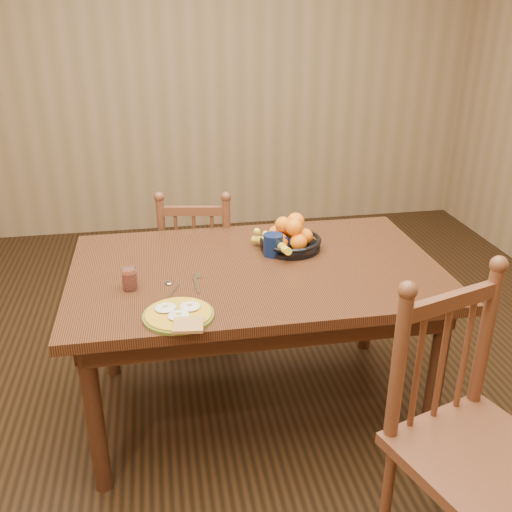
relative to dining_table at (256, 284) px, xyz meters
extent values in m
cube|color=black|center=(0.00, 0.00, -0.67)|extent=(4.50, 5.00, 0.01)
cube|color=olive|center=(0.00, 2.50, 0.68)|extent=(4.50, 0.01, 2.70)
cube|color=black|center=(0.00, 0.00, 0.06)|extent=(1.60, 1.00, 0.04)
cube|color=#311A0D|center=(0.00, 0.42, -0.01)|extent=(1.40, 0.04, 0.10)
cube|color=#311A0D|center=(0.00, -0.42, -0.01)|extent=(1.40, 0.04, 0.10)
cube|color=#311A0D|center=(0.72, 0.00, -0.01)|extent=(0.04, 0.84, 0.10)
cube|color=#311A0D|center=(-0.72, 0.00, -0.01)|extent=(0.04, 0.84, 0.10)
cylinder|color=#311A0D|center=(-0.70, -0.40, -0.31)|extent=(0.07, 0.07, 0.70)
cylinder|color=#311A0D|center=(0.70, -0.40, -0.31)|extent=(0.07, 0.07, 0.70)
cylinder|color=#311A0D|center=(-0.70, 0.40, -0.31)|extent=(0.07, 0.07, 0.70)
cylinder|color=#311A0D|center=(0.70, 0.40, -0.31)|extent=(0.07, 0.07, 0.70)
cube|color=#552C19|center=(-0.20, 0.71, -0.24)|extent=(0.47, 0.46, 0.04)
cylinder|color=#552C19|center=(-0.01, 0.84, -0.46)|extent=(0.03, 0.03, 0.40)
cylinder|color=#552C19|center=(-0.34, 0.90, -0.46)|extent=(0.03, 0.03, 0.40)
cylinder|color=#552C19|center=(-0.06, 0.53, -0.46)|extent=(0.03, 0.03, 0.40)
cylinder|color=#552C19|center=(-0.39, 0.58, -0.46)|extent=(0.03, 0.03, 0.40)
cylinder|color=#552C19|center=(-0.06, 0.51, 0.00)|extent=(0.04, 0.04, 0.49)
cylinder|color=#552C19|center=(-0.40, 0.57, 0.00)|extent=(0.04, 0.04, 0.49)
cylinder|color=#552C19|center=(-0.23, 0.54, -0.05)|extent=(0.02, 0.02, 0.37)
cube|color=#552C19|center=(-0.23, 0.54, 0.17)|extent=(0.34, 0.09, 0.05)
cube|color=#552C19|center=(0.55, -0.97, -0.19)|extent=(0.58, 0.57, 0.04)
cylinder|color=#552C19|center=(0.31, -0.85, -0.44)|extent=(0.04, 0.04, 0.46)
cylinder|color=#552C19|center=(0.68, -0.74, -0.44)|extent=(0.04, 0.04, 0.46)
cylinder|color=#552C19|center=(0.31, -0.83, 0.09)|extent=(0.05, 0.05, 0.55)
cylinder|color=#552C19|center=(0.67, -0.72, 0.09)|extent=(0.05, 0.05, 0.55)
cylinder|color=#552C19|center=(0.49, -0.78, 0.04)|extent=(0.02, 0.02, 0.43)
cube|color=#552C19|center=(0.49, -0.78, 0.28)|extent=(0.37, 0.15, 0.05)
cylinder|color=#59601E|center=(-0.36, -0.38, 0.09)|extent=(0.26, 0.26, 0.01)
cylinder|color=#C19018|center=(-0.36, -0.38, 0.10)|extent=(0.24, 0.24, 0.01)
ellipsoid|color=silver|center=(-0.40, -0.34, 0.11)|extent=(0.08, 0.08, 0.01)
cube|color=#F2E08C|center=(-0.40, -0.34, 0.12)|extent=(0.02, 0.02, 0.01)
ellipsoid|color=silver|center=(-0.31, -0.35, 0.11)|extent=(0.08, 0.08, 0.01)
cube|color=#F2E08C|center=(-0.31, -0.35, 0.12)|extent=(0.02, 0.02, 0.01)
ellipsoid|color=silver|center=(-0.36, -0.41, 0.11)|extent=(0.08, 0.08, 0.01)
cube|color=#F2E08C|center=(-0.36, -0.41, 0.12)|extent=(0.02, 0.02, 0.01)
cube|color=brown|center=(-0.33, -0.48, 0.11)|extent=(0.12, 0.11, 0.01)
cube|color=silver|center=(-0.27, -0.14, 0.09)|extent=(0.02, 0.15, 0.00)
cube|color=silver|center=(-0.26, -0.05, 0.09)|extent=(0.03, 0.05, 0.00)
cube|color=silver|center=(-0.37, -0.17, 0.09)|extent=(0.06, 0.11, 0.00)
ellipsoid|color=silver|center=(-0.38, -0.10, 0.09)|extent=(0.03, 0.04, 0.01)
cylinder|color=#0A1739|center=(0.10, 0.11, 0.13)|extent=(0.09, 0.09, 0.10)
torus|color=#0A1739|center=(0.15, 0.11, 0.13)|extent=(0.07, 0.04, 0.07)
cylinder|color=black|center=(0.10, 0.11, 0.18)|extent=(0.08, 0.08, 0.00)
cylinder|color=silver|center=(-0.54, -0.12, 0.13)|extent=(0.06, 0.06, 0.09)
cylinder|color=maroon|center=(-0.54, -0.12, 0.12)|extent=(0.05, 0.05, 0.07)
cylinder|color=black|center=(0.19, 0.17, 0.09)|extent=(0.28, 0.28, 0.02)
torus|color=black|center=(0.19, 0.17, 0.13)|extent=(0.29, 0.29, 0.02)
cylinder|color=black|center=(0.19, 0.17, 0.09)|extent=(0.10, 0.10, 0.01)
sphere|color=orange|center=(0.26, 0.17, 0.14)|extent=(0.07, 0.07, 0.07)
sphere|color=orange|center=(0.21, 0.23, 0.14)|extent=(0.08, 0.08, 0.08)
sphere|color=orange|center=(0.14, 0.21, 0.15)|extent=(0.08, 0.08, 0.08)
sphere|color=orange|center=(0.14, 0.13, 0.14)|extent=(0.07, 0.07, 0.07)
sphere|color=orange|center=(0.21, 0.10, 0.14)|extent=(0.08, 0.08, 0.08)
sphere|color=orange|center=(0.22, 0.20, 0.21)|extent=(0.08, 0.08, 0.08)
sphere|color=orange|center=(0.16, 0.18, 0.20)|extent=(0.07, 0.07, 0.07)
sphere|color=orange|center=(0.20, 0.13, 0.21)|extent=(0.08, 0.08, 0.08)
cylinder|color=yellow|center=(0.10, 0.13, 0.13)|extent=(0.10, 0.17, 0.07)
cylinder|color=yellow|center=(0.08, 0.18, 0.13)|extent=(0.14, 0.15, 0.07)
cylinder|color=yellow|center=(0.13, 0.08, 0.13)|extent=(0.06, 0.18, 0.07)
camera|label=1|loc=(-0.39, -2.22, 1.15)|focal=40.00mm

